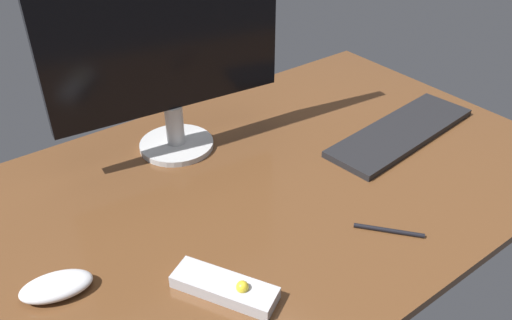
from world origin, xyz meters
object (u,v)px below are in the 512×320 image
computer_mouse (56,286)px  pen (389,230)px  monitor (167,43)px  keyboard (401,132)px  media_remote (225,287)px

computer_mouse → pen: bearing=-6.9°
monitor → keyboard: monitor is taller
keyboard → media_remote: 65.33cm
monitor → computer_mouse: bearing=-138.3°
monitor → media_remote: bearing=-104.1°
monitor → pen: (16.83, -50.80, -25.50)cm
pen → keyboard: bearing=87.3°
media_remote → pen: size_ratio=1.40×
media_remote → pen: (33.23, -6.41, -0.80)cm
keyboard → computer_mouse: (-85.60, 0.99, 0.73)cm
computer_mouse → media_remote: media_remote is taller
monitor → keyboard: size_ratio=1.21×
monitor → media_remote: (-16.40, -44.39, -24.69)cm
monitor → media_remote: 53.38cm
media_remote → pen: media_remote is taller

